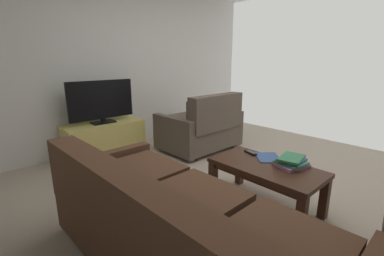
% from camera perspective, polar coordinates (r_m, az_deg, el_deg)
% --- Properties ---
extents(ground_plane, '(4.80, 5.00, 0.01)m').
position_cam_1_polar(ground_plane, '(3.04, 12.25, -12.71)').
color(ground_plane, tan).
extents(wall_right, '(0.12, 5.00, 2.51)m').
position_cam_1_polar(wall_right, '(4.52, -13.14, 12.70)').
color(wall_right, silver).
rests_on(wall_right, ground).
extents(sofa_main, '(2.07, 0.93, 0.81)m').
position_cam_1_polar(sofa_main, '(1.76, -4.07, -20.85)').
color(sofa_main, black).
rests_on(sofa_main, ground).
extents(loveseat_near, '(0.85, 1.16, 0.88)m').
position_cam_1_polar(loveseat_near, '(4.08, 2.19, 0.29)').
color(loveseat_near, black).
rests_on(loveseat_near, ground).
extents(coffee_table, '(1.01, 0.53, 0.42)m').
position_cam_1_polar(coffee_table, '(2.60, 15.53, -9.12)').
color(coffee_table, '#3D2316').
rests_on(coffee_table, ground).
extents(tv_stand, '(0.48, 1.10, 0.49)m').
position_cam_1_polar(tv_stand, '(4.07, -18.22, -2.27)').
color(tv_stand, '#D8C666').
rests_on(tv_stand, ground).
extents(flat_tv, '(0.20, 0.93, 0.60)m').
position_cam_1_polar(flat_tv, '(3.95, -18.84, 5.47)').
color(flat_tv, black).
rests_on(flat_tv, tv_stand).
extents(book_stack, '(0.28, 0.32, 0.09)m').
position_cam_1_polar(book_stack, '(2.60, 20.49, -6.80)').
color(book_stack, '#996699').
rests_on(book_stack, coffee_table).
extents(tv_remote, '(0.17, 0.08, 0.02)m').
position_cam_1_polar(tv_remote, '(2.83, 12.43, -5.18)').
color(tv_remote, black).
rests_on(tv_remote, coffee_table).
extents(loose_magazine, '(0.35, 0.35, 0.01)m').
position_cam_1_polar(loose_magazine, '(2.76, 15.99, -6.07)').
color(loose_magazine, '#385693').
rests_on(loose_magazine, coffee_table).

